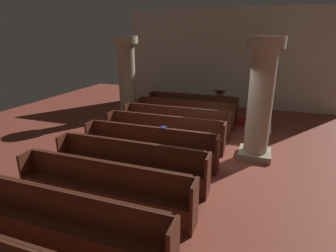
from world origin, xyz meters
name	(u,v)px	position (x,y,z in m)	size (l,w,h in m)	color
ground_plane	(198,154)	(0.00, 0.00, 0.00)	(19.20, 19.20, 0.00)	brown
back_wall	(231,59)	(0.00, 6.08, 2.25)	(10.00, 0.16, 4.50)	beige
pew_row_0	(192,105)	(-1.15, 3.65, 0.51)	(3.76, 0.46, 0.96)	#562819
pew_row_1	(185,112)	(-1.15, 2.50, 0.51)	(3.76, 0.46, 0.96)	#562819
pew_row_2	(176,120)	(-1.15, 1.35, 0.51)	(3.76, 0.47, 0.96)	#562819
pew_row_3	(164,131)	(-1.15, 0.20, 0.51)	(3.76, 0.46, 0.96)	#562819
pew_row_4	(149,144)	(-1.15, -0.94, 0.51)	(3.76, 0.46, 0.96)	#562819
pew_row_5	(130,161)	(-1.15, -2.09, 0.51)	(3.76, 0.47, 0.96)	#562819
pew_row_6	(103,186)	(-1.15, -3.24, 0.51)	(3.76, 0.46, 0.96)	#562819
pew_row_7	(64,221)	(-1.15, -4.39, 0.51)	(3.76, 0.47, 0.96)	#562819
pillar_aisle_side	(263,83)	(1.57, 2.90, 1.72)	(1.01, 1.01, 3.30)	tan
pillar_far_side	(127,76)	(-3.82, 2.95, 1.72)	(1.01, 1.01, 3.30)	tan
pillar_aisle_rear	(261,98)	(1.57, 0.35, 1.72)	(0.95, 0.95, 3.30)	tan
lectern	(219,103)	(-0.18, 4.60, 0.45)	(0.48, 0.45, 1.08)	brown
hymn_book	(163,127)	(-0.81, -0.76, 0.97)	(0.14, 0.18, 0.03)	navy
kneeler_box_red	(242,122)	(0.96, 3.16, 0.14)	(0.38, 0.28, 0.28)	maroon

